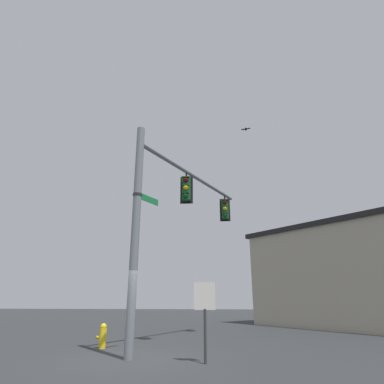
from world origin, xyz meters
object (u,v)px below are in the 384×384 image
(traffic_light_mid_inner, at_px, (225,209))
(fire_hydrant, at_px, (103,336))
(historical_marker, at_px, (205,309))
(street_name_sign, at_px, (143,197))
(traffic_light_nearest_pole, at_px, (186,188))
(bird_flying, at_px, (246,129))

(traffic_light_mid_inner, bearing_deg, fire_hydrant, 42.52)
(historical_marker, bearing_deg, traffic_light_mid_inner, -97.51)
(traffic_light_mid_inner, distance_m, fire_hydrant, 8.46)
(traffic_light_mid_inner, height_order, historical_marker, traffic_light_mid_inner)
(street_name_sign, relative_size, fire_hydrant, 1.45)
(fire_hydrant, bearing_deg, traffic_light_mid_inner, -137.48)
(traffic_light_nearest_pole, distance_m, traffic_light_mid_inner, 3.88)
(street_name_sign, xyz_separation_m, fire_hydrant, (1.63, -1.75, -4.57))
(fire_hydrant, bearing_deg, bird_flying, -153.58)
(street_name_sign, height_order, historical_marker, street_name_sign)
(traffic_light_mid_inner, bearing_deg, traffic_light_nearest_pole, 63.55)
(street_name_sign, xyz_separation_m, historical_marker, (-2.10, 0.70, -3.58))
(fire_hydrant, relative_size, historical_marker, 0.39)
(bird_flying, bearing_deg, fire_hydrant, 26.42)
(traffic_light_mid_inner, xyz_separation_m, historical_marker, (0.88, 6.67, -4.71))
(bird_flying, bearing_deg, historical_marker, 68.86)
(traffic_light_mid_inner, distance_m, historical_marker, 8.21)
(bird_flying, relative_size, fire_hydrant, 0.58)
(street_name_sign, distance_m, historical_marker, 4.21)
(street_name_sign, bearing_deg, historical_marker, 161.71)
(bird_flying, height_order, fire_hydrant, bird_flying)
(historical_marker, bearing_deg, fire_hydrant, -33.22)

